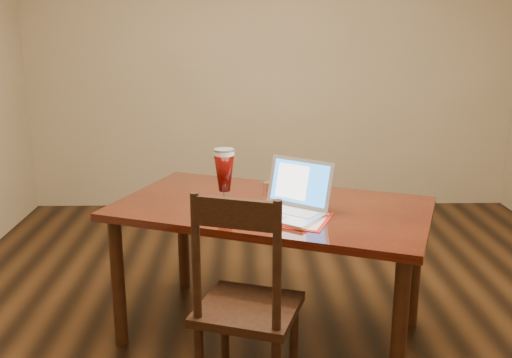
{
  "coord_description": "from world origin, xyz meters",
  "views": [
    {
      "loc": [
        -0.27,
        -2.78,
        1.66
      ],
      "look_at": [
        -0.21,
        -0.04,
        0.93
      ],
      "focal_mm": 40.0,
      "sensor_mm": 36.0,
      "label": 1
    }
  ],
  "objects": [
    {
      "name": "ground",
      "position": [
        0.0,
        0.0,
        0.0
      ],
      "size": [
        5.0,
        5.0,
        0.0
      ],
      "primitive_type": "plane",
      "color": "black",
      "rests_on": "ground"
    },
    {
      "name": "room_shell",
      "position": [
        0.0,
        0.0,
        1.76
      ],
      "size": [
        4.51,
        5.01,
        2.71
      ],
      "color": "tan",
      "rests_on": "ground"
    },
    {
      "name": "dining_table",
      "position": [
        -0.13,
        0.08,
        0.68
      ],
      "size": [
        1.84,
        1.44,
        1.06
      ],
      "rotation": [
        0.0,
        0.0,
        -0.37
      ],
      "color": "#461509",
      "rests_on": "ground"
    },
    {
      "name": "dining_chair",
      "position": [
        -0.26,
        -0.5,
        0.48
      ],
      "size": [
        0.54,
        0.53,
        1.02
      ],
      "rotation": [
        0.0,
        0.0,
        -0.32
      ],
      "color": "black",
      "rests_on": "ground"
    }
  ]
}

